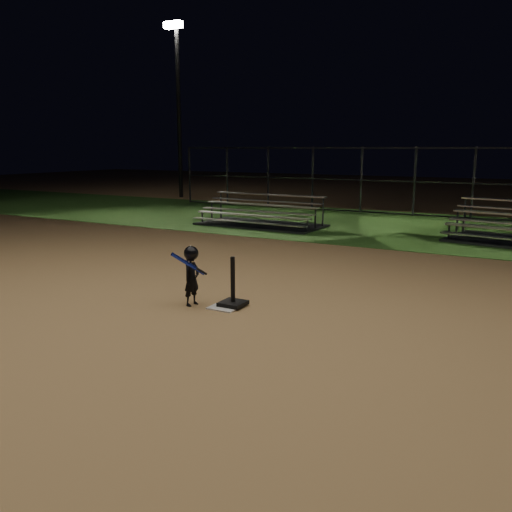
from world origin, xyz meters
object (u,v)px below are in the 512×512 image
at_px(home_plate, 225,307).
at_px(light_pole_left, 178,96).
at_px(child_batter, 192,274).
at_px(bleacher_left, 260,220).
at_px(batting_tee, 233,296).

distance_m(home_plate, light_pole_left, 19.79).
bearing_deg(child_batter, bleacher_left, 27.22).
bearing_deg(batting_tee, bleacher_left, 115.49).
distance_m(batting_tee, bleacher_left, 8.83).
distance_m(bleacher_left, light_pole_left, 11.75).
height_order(home_plate, batting_tee, batting_tee).
bearing_deg(batting_tee, light_pole_left, 129.14).
relative_size(batting_tee, child_batter, 0.81).
relative_size(child_batter, light_pole_left, 0.12).
distance_m(home_plate, child_batter, 0.75).
xyz_separation_m(bleacher_left, light_pole_left, (-8.28, 6.87, 4.74)).
xyz_separation_m(batting_tee, light_pole_left, (-12.08, 14.84, 4.78)).
bearing_deg(light_pole_left, batting_tee, -50.86).
distance_m(child_batter, light_pole_left, 19.45).
bearing_deg(batting_tee, home_plate, -125.47).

